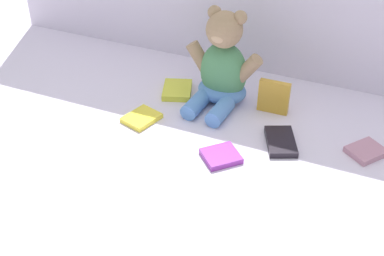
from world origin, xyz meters
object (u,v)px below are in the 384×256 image
object	(u,v)px
book_case_4	(281,142)
book_case_6	(177,90)
book_case_1	(221,156)
book_case_2	(366,151)
book_case_3	(274,97)
book_case_5	(142,118)
teddy_bear	(222,69)

from	to	relation	value
book_case_4	book_case_6	distance (m)	0.40
book_case_1	book_case_4	size ratio (longest dim) A/B	0.72
book_case_1	book_case_6	bearing A→B (deg)	178.89
book_case_2	book_case_6	world-z (taller)	book_case_6
book_case_3	book_case_4	xyz separation A→B (m)	(0.07, -0.15, -0.04)
book_case_2	book_case_5	bearing A→B (deg)	-134.24
book_case_1	book_case_2	distance (m)	0.39
teddy_bear	book_case_2	distance (m)	0.47
book_case_5	teddy_bear	bearing A→B (deg)	64.62
teddy_bear	book_case_2	world-z (taller)	teddy_bear
teddy_bear	book_case_1	distance (m)	0.31
book_case_5	book_case_4	bearing A→B (deg)	23.70
teddy_bear	book_case_3	size ratio (longest dim) A/B	2.94
teddy_bear	book_case_4	size ratio (longest dim) A/B	2.32
book_case_1	book_case_3	distance (m)	0.28
teddy_bear	book_case_6	world-z (taller)	teddy_bear
book_case_4	book_case_5	xyz separation A→B (m)	(-0.41, -0.05, -0.00)
teddy_bear	book_case_1	xyz separation A→B (m)	(0.10, -0.27, -0.10)
book_case_6	teddy_bear	bearing A→B (deg)	-14.32
teddy_bear	book_case_4	bearing A→B (deg)	-27.87
book_case_4	book_case_5	size ratio (longest dim) A/B	1.28
teddy_bear	book_case_4	world-z (taller)	teddy_bear
book_case_3	book_case_5	xyz separation A→B (m)	(-0.34, -0.20, -0.04)
book_case_1	book_case_2	bearing A→B (deg)	71.42
teddy_bear	book_case_2	xyz separation A→B (m)	(0.45, -0.10, -0.10)
book_case_5	book_case_6	bearing A→B (deg)	96.74
teddy_bear	book_case_1	size ratio (longest dim) A/B	3.21
book_case_2	book_case_3	size ratio (longest dim) A/B	0.92
teddy_bear	book_case_5	bearing A→B (deg)	-127.95
teddy_bear	book_case_1	bearing A→B (deg)	-64.94
book_case_3	book_case_4	distance (m)	0.17
book_case_4	book_case_6	world-z (taller)	book_case_6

